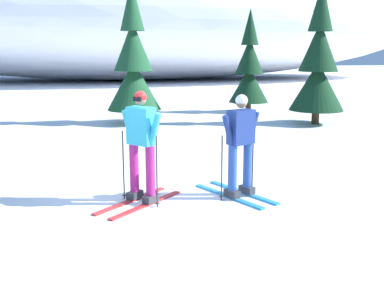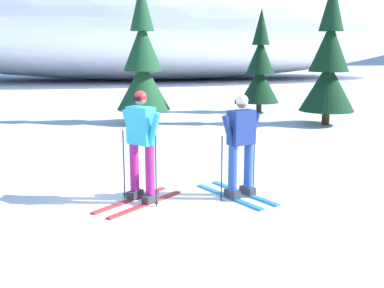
{
  "view_description": "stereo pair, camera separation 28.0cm",
  "coord_description": "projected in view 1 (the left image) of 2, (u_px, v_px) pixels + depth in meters",
  "views": [
    {
      "loc": [
        -0.61,
        -7.21,
        2.47
      ],
      "look_at": [
        0.92,
        -0.04,
        0.95
      ],
      "focal_mm": 42.6,
      "sensor_mm": 36.0,
      "label": 1
    },
    {
      "loc": [
        -0.33,
        -7.26,
        2.47
      ],
      "look_at": [
        0.92,
        -0.04,
        0.95
      ],
      "focal_mm": 42.6,
      "sensor_mm": 36.0,
      "label": 2
    }
  ],
  "objects": [
    {
      "name": "pine_tree_center_right",
      "position": [
        249.0,
        70.0,
        18.05
      ],
      "size": [
        1.57,
        1.57,
        4.06
      ],
      "color": "#47301E",
      "rests_on": "ground"
    },
    {
      "name": "skier_navy_jacket",
      "position": [
        240.0,
        143.0,
        7.63
      ],
      "size": [
        1.13,
        1.68,
        1.75
      ],
      "color": "#2893CC",
      "rests_on": "ground"
    },
    {
      "name": "snow_ridge_background",
      "position": [
        138.0,
        17.0,
        37.46
      ],
      "size": [
        51.37,
        20.6,
        10.15
      ],
      "primitive_type": "ellipsoid",
      "color": "white",
      "rests_on": "ground"
    },
    {
      "name": "ground_plane",
      "position": [
        137.0,
        202.0,
        7.53
      ],
      "size": [
        120.0,
        120.0,
        0.0
      ],
      "primitive_type": "plane",
      "color": "white"
    },
    {
      "name": "pine_tree_center_left",
      "position": [
        133.0,
        65.0,
        15.21
      ],
      "size": [
        1.82,
        1.82,
        4.71
      ],
      "color": "#47301E",
      "rests_on": "ground"
    },
    {
      "name": "skier_cyan_jacket",
      "position": [
        141.0,
        144.0,
        7.34
      ],
      "size": [
        1.52,
        1.46,
        1.84
      ],
      "color": "red",
      "rests_on": "ground"
    },
    {
      "name": "pine_tree_far_right",
      "position": [
        318.0,
        65.0,
        15.08
      ],
      "size": [
        1.81,
        1.81,
        4.68
      ],
      "color": "#47301E",
      "rests_on": "ground"
    }
  ]
}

